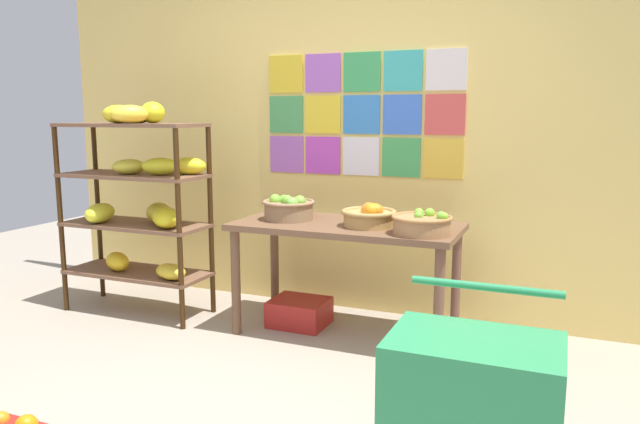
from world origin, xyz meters
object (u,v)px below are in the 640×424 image
(banana_shelf_unit, at_px, (140,193))
(fruit_basket_back_left, at_px, (289,208))
(display_table, at_px, (346,238))
(produce_crate_under_table, at_px, (299,312))
(fruit_basket_back_right, at_px, (369,216))
(fruit_basket_left, at_px, (422,224))
(shopping_cart, at_px, (473,395))

(banana_shelf_unit, height_order, fruit_basket_back_left, banana_shelf_unit)
(display_table, bearing_deg, produce_crate_under_table, 175.93)
(fruit_basket_back_right, bearing_deg, banana_shelf_unit, -175.52)
(fruit_basket_back_right, xyz_separation_m, fruit_basket_left, (0.36, -0.11, -0.01))
(shopping_cart, bearing_deg, fruit_basket_back_left, 123.40)
(banana_shelf_unit, relative_size, shopping_cart, 1.88)
(display_table, height_order, produce_crate_under_table, display_table)
(fruit_basket_left, bearing_deg, display_table, 163.69)
(fruit_basket_back_left, relative_size, shopping_cart, 0.43)
(produce_crate_under_table, bearing_deg, display_table, -4.07)
(fruit_basket_left, relative_size, shopping_cart, 0.44)
(banana_shelf_unit, distance_m, fruit_basket_back_left, 1.09)
(produce_crate_under_table, bearing_deg, shopping_cart, -48.80)
(display_table, height_order, fruit_basket_left, fruit_basket_left)
(fruit_basket_left, distance_m, shopping_cart, 1.52)
(display_table, height_order, shopping_cart, shopping_cart)
(fruit_basket_back_left, bearing_deg, banana_shelf_unit, -171.68)
(fruit_basket_left, xyz_separation_m, produce_crate_under_table, (-0.87, 0.18, -0.70))
(display_table, relative_size, fruit_basket_back_right, 4.19)
(display_table, xyz_separation_m, fruit_basket_left, (0.52, -0.15, 0.16))
(banana_shelf_unit, bearing_deg, fruit_basket_left, 0.53)
(fruit_basket_back_right, relative_size, fruit_basket_back_left, 0.99)
(banana_shelf_unit, height_order, produce_crate_under_table, banana_shelf_unit)
(display_table, xyz_separation_m, produce_crate_under_table, (-0.34, 0.02, -0.55))
(banana_shelf_unit, relative_size, produce_crate_under_table, 4.01)
(banana_shelf_unit, xyz_separation_m, fruit_basket_left, (2.00, 0.02, -0.08))
(produce_crate_under_table, xyz_separation_m, shopping_cart, (1.37, -1.57, 0.37))
(display_table, xyz_separation_m, fruit_basket_back_right, (0.17, -0.04, 0.16))
(fruit_basket_back_right, xyz_separation_m, produce_crate_under_table, (-0.51, 0.07, -0.71))
(banana_shelf_unit, height_order, shopping_cart, banana_shelf_unit)
(fruit_basket_left, bearing_deg, fruit_basket_back_right, 162.71)
(produce_crate_under_table, bearing_deg, fruit_basket_back_right, -7.42)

